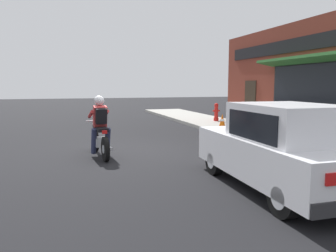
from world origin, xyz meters
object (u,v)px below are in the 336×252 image
Objects in this scene: motorcycle_with_rider at (100,131)px; fire_hydrant at (216,112)px; traffic_cone at (222,121)px; car_hatchback at (281,148)px; trash_bin at (300,125)px.

motorcycle_with_rider is 2.30× the size of fire_hydrant.
fire_hydrant reaches higher than traffic_cone.
car_hatchback is 10.33m from fire_hydrant.
car_hatchback is 7.49m from traffic_cone.
motorcycle_with_rider is 8.57m from fire_hydrant.
car_hatchback is 3.90× the size of trash_bin.
trash_bin is (6.16, -0.30, -0.04)m from motorcycle_with_rider.
fire_hydrant is at bearing 89.19° from trash_bin.
motorcycle_with_rider is 3.37× the size of traffic_cone.
traffic_cone is at bearing 71.11° from car_hatchback.
car_hatchback reaches higher than trash_bin.
car_hatchback is 6.37× the size of traffic_cone.
trash_bin is 1.11× the size of fire_hydrant.
car_hatchback is (2.81, -3.88, 0.09)m from motorcycle_with_rider.
fire_hydrant is (1.02, 2.66, 0.14)m from traffic_cone.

